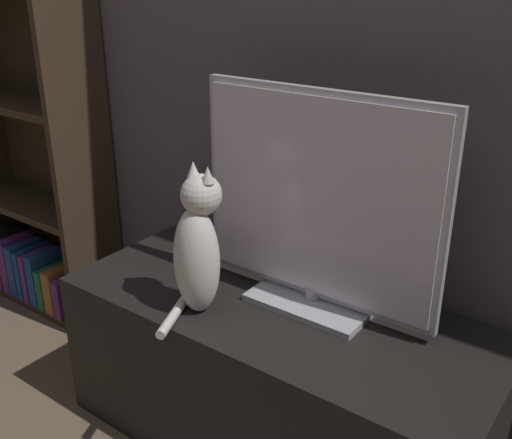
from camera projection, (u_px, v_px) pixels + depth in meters
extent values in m
cube|color=#564C51|center=(342.00, 21.00, 1.69)|extent=(4.80, 0.05, 2.60)
cube|color=black|center=(274.00, 378.00, 1.87)|extent=(1.33, 0.54, 0.51)
cube|color=#B7B7BC|center=(312.00, 301.00, 1.78)|extent=(0.36, 0.22, 0.02)
cylinder|color=#B7B7BC|center=(313.00, 293.00, 1.77)|extent=(0.04, 0.04, 0.03)
cube|color=#B7B7BC|center=(318.00, 198.00, 1.66)|extent=(0.75, 0.02, 0.61)
cube|color=silver|center=(315.00, 199.00, 1.65)|extent=(0.71, 0.01, 0.57)
ellipsoid|color=silver|center=(197.00, 261.00, 1.69)|extent=(0.16, 0.15, 0.32)
ellipsoid|color=olive|center=(210.00, 261.00, 1.73)|extent=(0.08, 0.06, 0.18)
sphere|color=silver|center=(201.00, 195.00, 1.63)|extent=(0.14, 0.14, 0.12)
cone|color=silver|center=(193.00, 169.00, 1.63)|extent=(0.04, 0.04, 0.04)
cone|color=silver|center=(208.00, 175.00, 1.59)|extent=(0.04, 0.04, 0.04)
cylinder|color=silver|center=(173.00, 317.00, 1.69)|extent=(0.10, 0.19, 0.03)
cube|color=#3D2D1E|center=(78.00, 116.00, 2.27)|extent=(0.03, 0.28, 1.84)
cube|color=#3D2D1E|center=(48.00, 100.00, 2.56)|extent=(0.74, 0.03, 1.84)
cube|color=#3D2D1E|center=(51.00, 295.00, 2.81)|extent=(0.68, 0.25, 0.03)
cube|color=#3D2D1E|center=(38.00, 206.00, 2.64)|extent=(0.68, 0.25, 0.03)
cube|color=#3D2D1E|center=(22.00, 105.00, 2.46)|extent=(0.68, 0.25, 0.03)
cube|color=black|center=(6.00, 253.00, 2.90)|extent=(0.06, 0.20, 0.26)
cube|color=#6B2D75|center=(16.00, 261.00, 2.87)|extent=(0.04, 0.21, 0.21)
cube|color=#6B2D75|center=(19.00, 262.00, 2.82)|extent=(0.05, 0.17, 0.26)
cube|color=navy|center=(26.00, 267.00, 2.79)|extent=(0.05, 0.17, 0.24)
cube|color=navy|center=(35.00, 270.00, 2.77)|extent=(0.03, 0.19, 0.23)
cube|color=#6B2D75|center=(40.00, 274.00, 2.74)|extent=(0.03, 0.17, 0.23)
cube|color=navy|center=(46.00, 276.00, 2.70)|extent=(0.05, 0.16, 0.24)
cube|color=#236B38|center=(56.00, 284.00, 2.69)|extent=(0.04, 0.19, 0.19)
cube|color=#AD662D|center=(66.00, 286.00, 2.66)|extent=(0.06, 0.20, 0.20)
cube|color=#6B2D75|center=(74.00, 293.00, 2.63)|extent=(0.05, 0.20, 0.17)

